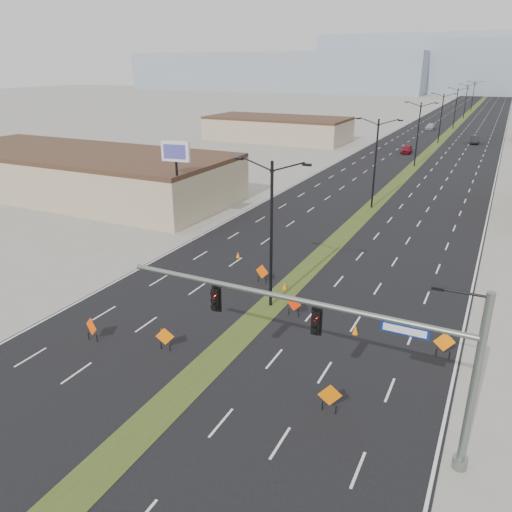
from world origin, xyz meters
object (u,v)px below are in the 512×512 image
at_px(streetlight_5, 466,100).
at_px(construction_sign_1, 165,337).
at_px(cone_3, 238,255).
at_px(streetlight_2, 418,132).
at_px(signal_mast, 357,341).
at_px(construction_sign_3, 294,304).
at_px(pole_sign_west, 176,159).
at_px(car_mid, 475,140).
at_px(cone_0, 162,332).
at_px(cone_2, 355,330).
at_px(streetlight_3, 441,117).
at_px(construction_sign_4, 330,396).
at_px(streetlight_6, 473,95).
at_px(car_far, 430,127).
at_px(construction_sign_5, 444,343).
at_px(streetlight_0, 271,231).
at_px(construction_sign_0, 91,328).
at_px(cone_1, 285,286).
at_px(streetlight_1, 375,161).
at_px(streetlight_4, 456,107).
at_px(construction_sign_2, 262,272).
at_px(car_left, 407,149).

distance_m(streetlight_5, construction_sign_1, 148.02).
xyz_separation_m(construction_sign_1, cone_3, (-3.23, 14.94, -0.57)).
bearing_deg(streetlight_2, signal_mast, -82.61).
xyz_separation_m(construction_sign_3, pole_sign_west, (-17.29, 12.04, 6.22)).
height_order(car_mid, cone_0, car_mid).
distance_m(streetlight_5, cone_2, 141.47).
relative_size(streetlight_3, construction_sign_4, 6.50).
bearing_deg(streetlight_6, streetlight_3, -90.00).
relative_size(cone_2, pole_sign_west, 0.07).
bearing_deg(car_mid, streetlight_3, -161.84).
height_order(cone_3, pole_sign_west, pole_sign_west).
xyz_separation_m(cone_3, pole_sign_west, (-8.96, 4.33, 6.84)).
bearing_deg(cone_0, streetlight_5, 88.37).
bearing_deg(car_far, construction_sign_5, -79.33).
bearing_deg(construction_sign_3, streetlight_0, 174.15).
bearing_deg(streetlight_0, construction_sign_3, -19.20).
relative_size(streetlight_0, streetlight_2, 1.00).
bearing_deg(construction_sign_5, construction_sign_0, -179.79).
bearing_deg(construction_sign_4, streetlight_3, 72.99).
height_order(streetlight_0, cone_3, streetlight_0).
bearing_deg(streetlight_5, construction_sign_0, -92.94).
bearing_deg(cone_1, pole_sign_west, 150.61).
xyz_separation_m(streetlight_1, pole_sign_west, (-15.29, -16.65, 1.70)).
xyz_separation_m(streetlight_4, car_mid, (6.90, -25.13, -4.65)).
bearing_deg(construction_sign_3, construction_sign_0, -125.94).
relative_size(streetlight_5, construction_sign_3, 6.58).
distance_m(construction_sign_5, cone_2, 5.22).
height_order(streetlight_6, cone_0, streetlight_6).
xyz_separation_m(construction_sign_1, cone_2, (9.42, 6.68, -0.54)).
bearing_deg(cone_2, construction_sign_2, 152.52).
xyz_separation_m(streetlight_3, construction_sign_3, (2.00, -84.70, -4.53)).
bearing_deg(construction_sign_4, cone_2, 75.22).
bearing_deg(streetlight_3, cone_3, -94.70).
distance_m(car_mid, cone_0, 94.34).
height_order(streetlight_3, car_mid, streetlight_3).
height_order(streetlight_4, construction_sign_3, streetlight_4).
bearing_deg(construction_sign_3, pole_sign_west, 158.48).
xyz_separation_m(streetlight_1, construction_sign_5, (11.50, -29.60, -4.46)).
distance_m(construction_sign_3, cone_0, 8.71).
relative_size(car_mid, construction_sign_5, 2.87).
bearing_deg(cone_3, cone_2, -33.13).
bearing_deg(car_mid, streetlight_6, 90.46).
bearing_deg(streetlight_0, cone_1, 93.10).
relative_size(streetlight_6, construction_sign_1, 6.94).
relative_size(signal_mast, cone_0, 25.33).
distance_m(streetlight_0, construction_sign_2, 5.96).
xyz_separation_m(car_left, car_mid, (10.46, 18.36, 0.04)).
xyz_separation_m(car_mid, cone_1, (-7.05, -84.04, -0.48)).
xyz_separation_m(signal_mast, cone_3, (-14.88, 17.02, -4.52)).
relative_size(streetlight_5, construction_sign_5, 6.14).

